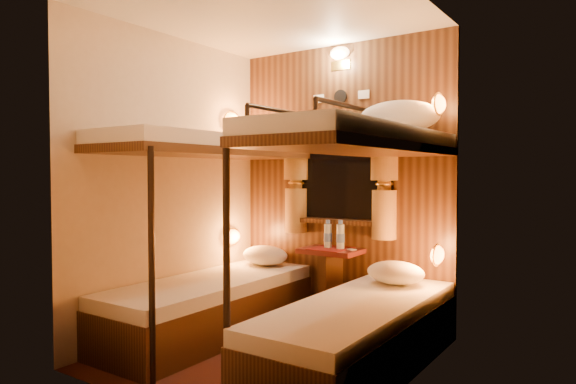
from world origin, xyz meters
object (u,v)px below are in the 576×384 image
Objects in this scene: bunk_right at (359,285)px; table at (331,276)px; bottle_right at (340,237)px; bunk_left at (211,265)px; bottle_left at (328,236)px.

bunk_right is 2.90× the size of table.
bottle_right is (0.08, 0.02, 0.34)m from table.
bunk_right is at bearing 0.00° from bunk_left.
bottle_right is (0.12, 0.00, 0.00)m from bottle_left.
bunk_left is at bearing -127.18° from bottle_left.
table is 2.72× the size of bottle_left.
bottle_left is (-0.04, 0.02, 0.34)m from table.
table is 0.34m from bottle_left.
bunk_left is 1.02m from table.
bottle_right is (-0.57, 0.80, 0.20)m from bunk_right.
bunk_left is 1.03m from bottle_left.
bunk_left is at bearing 180.00° from bunk_right.
bottle_left is at bearing 52.82° from bunk_left.
bottle_right is (0.73, 0.80, 0.20)m from bunk_left.
bunk_left is 1.10m from bottle_right.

